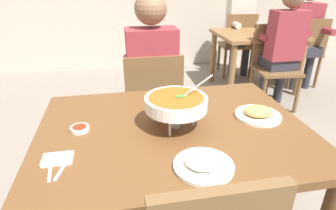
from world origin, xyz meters
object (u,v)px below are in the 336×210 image
Objects in this scene: chair_diner_main at (153,102)px; patron_bg_left at (306,31)px; diner_main at (152,71)px; sauce_dish at (80,129)px; patron_bg_middle at (283,42)px; curry_bowl at (176,103)px; appetizer_plate at (258,113)px; chair_bg_left at (304,49)px; dining_table_main at (173,143)px; chair_bg_middle at (274,61)px; dining_table_far at (257,43)px; chair_bg_right at (238,42)px; rice_plate at (204,163)px; patron_bg_right at (240,24)px.

chair_diner_main is 0.69× the size of patron_bg_left.
diner_main is 14.56× the size of sauce_dish.
chair_diner_main is 0.69× the size of patron_bg_middle.
curry_bowl is 0.48m from sauce_dish.
chair_bg_left is at bearing 49.78° from appetizer_plate.
patron_bg_middle is (1.50, 0.74, 0.24)m from chair_diner_main.
dining_table_main is 1.46× the size of chair_diner_main.
chair_bg_middle is at bearing -146.14° from patron_bg_left.
chair_bg_right is (-0.02, 0.50, -0.09)m from dining_table_far.
patron_bg_left is (2.06, 2.36, -0.00)m from rice_plate.
patron_bg_right is (0.04, 0.07, 0.24)m from chair_bg_right.
appetizer_plate reaches higher than sauce_dish.
diner_main is 2.38m from patron_bg_right.
sauce_dish is 3.26m from patron_bg_right.
patron_bg_middle is at bearing 25.17° from diner_main.
patron_bg_left is (2.57, 1.98, 0.01)m from sauce_dish.
patron_bg_left is (2.10, 2.03, -0.11)m from curry_bowl.
diner_main is 3.94× the size of curry_bowl.
chair_bg_right is at bearing 92.74° from dining_table_far.
dining_table_far is at bearing 59.02° from rice_plate.
patron_bg_right is at bearing 87.85° from chair_bg_middle.
dining_table_main is 1.01× the size of patron_bg_left.
dining_table_main is 0.82m from diner_main.
curry_bowl reaches higher than rice_plate.
chair_diner_main is at bearing 90.00° from dining_table_main.
appetizer_plate is 2.60m from patron_bg_left.
chair_bg_middle is at bearing -147.58° from chair_bg_left.
sauce_dish is 0.07× the size of patron_bg_right.
dining_table_main is at bearing 169.40° from curry_bowl.
diner_main is 0.82m from curry_bowl.
dining_table_main is 5.49× the size of appetizer_plate.
sauce_dish is at bearing 178.27° from appetizer_plate.
chair_bg_right is at bearing 91.28° from patron_bg_middle.
chair_bg_left is 0.24m from patron_bg_left.
chair_diner_main is at bearing -149.45° from patron_bg_left.
curry_bowl reaches higher than chair_bg_middle.
patron_bg_left reaches higher than chair_bg_left.
patron_bg_right is at bearing 60.20° from dining_table_main.
dining_table_far is at bearing -91.47° from patron_bg_right.
diner_main is 1.00× the size of patron_bg_right.
curry_bowl is 0.33× the size of dining_table_far.
appetizer_plate is (0.41, 0.36, 0.00)m from rice_plate.
chair_bg_middle is at bearing 47.25° from dining_table_main.
chair_bg_right is at bearing 140.89° from chair_bg_left.
chair_bg_right is 0.25m from patron_bg_right.
diner_main is at bearing 92.54° from rice_plate.
dining_table_far is 0.58m from patron_bg_right.
sauce_dish is at bearing -142.80° from chair_bg_left.
patron_bg_right reaches higher than chair_bg_right.
sauce_dish is 0.07× the size of patron_bg_middle.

